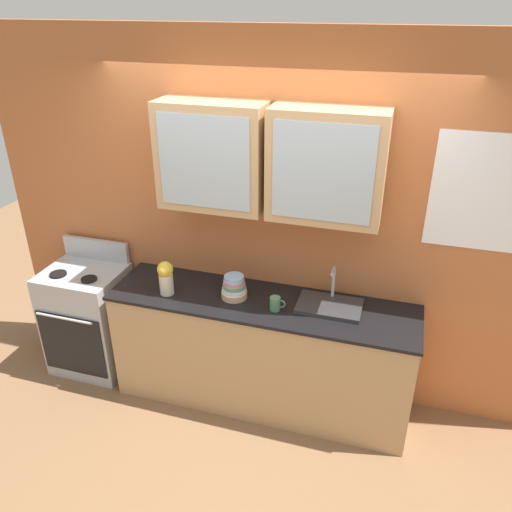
# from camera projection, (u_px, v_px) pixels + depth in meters

# --- Properties ---
(ground_plane) EXTENTS (10.00, 10.00, 0.00)m
(ground_plane) POSITION_uv_depth(u_px,v_px,m) (261.00, 398.00, 4.12)
(ground_plane) COLOR brown
(back_wall_unit) EXTENTS (4.52, 0.42, 2.76)m
(back_wall_unit) POSITION_uv_depth(u_px,v_px,m) (274.00, 213.00, 3.69)
(back_wall_unit) COLOR #B76638
(back_wall_unit) RESTS_ON ground_plane
(counter) EXTENTS (2.28, 0.59, 0.92)m
(counter) POSITION_uv_depth(u_px,v_px,m) (261.00, 352.00, 3.91)
(counter) COLOR tan
(counter) RESTS_ON ground_plane
(stove_range) EXTENTS (0.63, 0.57, 1.10)m
(stove_range) POSITION_uv_depth(u_px,v_px,m) (89.00, 319.00, 4.30)
(stove_range) COLOR #ADAFB5
(stove_range) RESTS_ON ground_plane
(sink_faucet) EXTENTS (0.46, 0.30, 0.28)m
(sink_faucet) POSITION_uv_depth(u_px,v_px,m) (330.00, 305.00, 3.61)
(sink_faucet) COLOR #2D2D30
(sink_faucet) RESTS_ON counter
(bowl_stack) EXTENTS (0.19, 0.19, 0.18)m
(bowl_stack) POSITION_uv_depth(u_px,v_px,m) (234.00, 288.00, 3.71)
(bowl_stack) COLOR #E0AD7F
(bowl_stack) RESTS_ON counter
(vase) EXTENTS (0.12, 0.12, 0.26)m
(vase) POSITION_uv_depth(u_px,v_px,m) (166.00, 277.00, 3.74)
(vase) COLOR beige
(vase) RESTS_ON counter
(cup_near_sink) EXTENTS (0.11, 0.08, 0.10)m
(cup_near_sink) POSITION_uv_depth(u_px,v_px,m) (275.00, 304.00, 3.58)
(cup_near_sink) COLOR #4C7F59
(cup_near_sink) RESTS_ON counter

